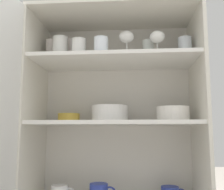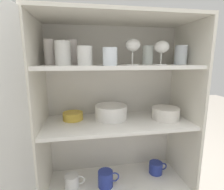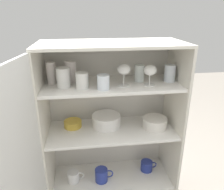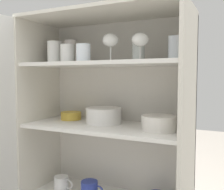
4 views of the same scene
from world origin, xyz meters
name	(u,v)px [view 2 (image 2 of 4)]	position (x,y,z in m)	size (l,w,h in m)	color
cupboard_back_panel	(112,121)	(0.00, 0.38, 0.67)	(0.93, 0.02, 1.33)	silver
cupboard_side_left	(42,137)	(-0.45, 0.18, 0.67)	(0.02, 0.40, 1.33)	silver
cupboard_side_right	(183,127)	(0.45, 0.18, 0.67)	(0.02, 0.40, 1.33)	silver
cupboard_top_panel	(118,18)	(0.00, 0.18, 1.34)	(0.93, 0.40, 0.02)	silver
shelf_board_lower	(117,183)	(0.00, 0.18, 0.29)	(0.89, 0.37, 0.02)	white
shelf_board_middle	(118,123)	(0.00, 0.18, 0.72)	(0.89, 0.37, 0.02)	white
shelf_board_upper	(118,67)	(0.00, 0.18, 1.07)	(0.89, 0.37, 0.02)	white
cupboard_door	(2,190)	(-0.50, -0.25, 0.67)	(0.09, 0.46, 1.33)	silver
tumbler_glass_0	(85,56)	(-0.19, 0.11, 1.13)	(0.08, 0.08, 0.10)	white
tumbler_glass_1	(110,57)	(-0.07, 0.07, 1.13)	(0.08, 0.08, 0.09)	white
tumbler_glass_2	(148,55)	(0.19, 0.21, 1.14)	(0.06, 0.06, 0.11)	white
tumbler_glass_3	(181,55)	(0.39, 0.18, 1.14)	(0.07, 0.07, 0.11)	white
tumbler_glass_4	(72,52)	(-0.26, 0.24, 1.15)	(0.07, 0.07, 0.14)	silver
tumbler_glass_5	(63,53)	(-0.31, 0.14, 1.14)	(0.08, 0.08, 0.13)	white
tumbler_glass_6	(49,52)	(-0.39, 0.23, 1.15)	(0.06, 0.06, 0.14)	silver
wine_glass_0	(133,46)	(0.07, 0.12, 1.18)	(0.08, 0.08, 0.14)	white
wine_glass_1	(162,48)	(0.23, 0.11, 1.18)	(0.08, 0.08, 0.13)	white
plate_stack_white	(111,112)	(-0.03, 0.24, 0.78)	(0.21, 0.21, 0.09)	white
mixing_bowl_large	(166,113)	(0.31, 0.17, 0.78)	(0.17, 0.17, 0.08)	silver
serving_bowl_small	(73,116)	(-0.28, 0.26, 0.76)	(0.13, 0.13, 0.05)	gold
coffee_mug_primary	(72,181)	(-0.30, 0.18, 0.35)	(0.13, 0.09, 0.09)	white
coffee_mug_extra_1	(106,179)	(-0.08, 0.16, 0.36)	(0.14, 0.10, 0.10)	#283893
coffee_mug_extra_2	(156,168)	(0.30, 0.23, 0.34)	(0.13, 0.09, 0.08)	#283893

